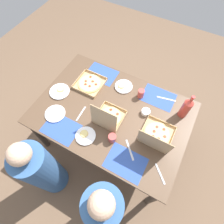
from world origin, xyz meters
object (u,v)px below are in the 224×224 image
Objects in this scene: cup_clear_right at (112,138)px; diner_left_seat at (104,208)px; pizza_box_center at (109,117)px; cup_dark at (141,94)px; plate_middle at (123,86)px; plate_near_left at (85,136)px; pizza_box_edge_far at (90,83)px; condiment_bowl at (146,112)px; plate_near_right at (55,114)px; pizza_box_corner_right at (156,136)px; diner_right_seat at (42,170)px; plate_far_left at (60,91)px; soda_bottle at (186,108)px.

cup_clear_right is 0.07× the size of diner_left_seat.
pizza_box_center is 2.95× the size of cup_dark.
plate_near_left is at bearing 85.53° from plate_middle.
pizza_box_edge_far is 3.36× the size of condiment_bowl.
pizza_box_edge_far is 1.45× the size of plate_near_right.
condiment_bowl is (-0.14, 0.17, -0.03)m from cup_dark.
pizza_box_corner_right is 1.20m from diner_right_seat.
plate_near_right is at bearing -73.78° from diner_right_seat.
pizza_box_corner_right reaches higher than pizza_box_center.
diner_right_seat reaches higher than pizza_box_corner_right.
pizza_box_edge_far reaches higher than plate_near_left.
plate_far_left is at bearing 33.69° from plate_middle.
diner_right_seat reaches higher than pizza_box_center.
diner_left_seat is 0.73m from diner_right_seat.
condiment_bowl is at bearing -141.06° from pizza_box_center.
pizza_box_corner_right is 1.56× the size of plate_far_left.
cup_clear_right reaches higher than pizza_box_edge_far.
plate_middle is at bearing -70.97° from diner_left_seat.
cup_clear_right is 0.46m from condiment_bowl.
pizza_box_center is 0.52m from pizza_box_edge_far.
pizza_box_corner_right reaches higher than plate_far_left.
diner_left_seat is (-0.77, 1.03, -0.23)m from pizza_box_edge_far.
plate_near_left is 1.90× the size of cup_dark.
pizza_box_edge_far is at bearing 22.03° from plate_middle.
pizza_box_center is 0.46m from cup_dark.
cup_clear_right is 0.60m from cup_dark.
pizza_box_center reaches higher than cup_clear_right.
pizza_box_corner_right is 0.30× the size of diner_left_seat.
diner_left_seat is at bearing 75.47° from soda_bottle.
soda_bottle reaches higher than plate_near_right.
plate_far_left is at bearing 24.29° from cup_dark.
pizza_box_edge_far is 1.52× the size of plate_middle.
diner_left_seat is (-0.21, 0.55, -0.26)m from cup_clear_right.
plate_near_right is at bearing 13.79° from pizza_box_corner_right.
plate_middle is 1.25m from diner_right_seat.
condiment_bowl is 0.08× the size of diner_left_seat.
soda_bottle is at bearing -147.31° from pizza_box_center.
plate_middle is (0.56, -0.41, -0.04)m from pizza_box_corner_right.
plate_far_left is at bearing -4.11° from pizza_box_center.
diner_left_seat reaches higher than plate_middle.
soda_bottle is 3.07× the size of cup_dark.
cup_dark is (0.48, -0.01, -0.08)m from soda_bottle.
plate_near_right is 2.03× the size of cup_dark.
plate_near_left is 0.62× the size of soda_bottle.
plate_near_right is at bearing -8.20° from plate_near_left.
plate_near_right is (1.03, 0.25, -0.04)m from pizza_box_corner_right.
plate_near_right is 2.49× the size of cup_clear_right.
pizza_box_edge_far is 3.62× the size of cup_clear_right.
plate_near_right is (0.47, 0.66, -0.00)m from plate_middle.
diner_right_seat is at bearing 92.32° from pizza_box_edge_far.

